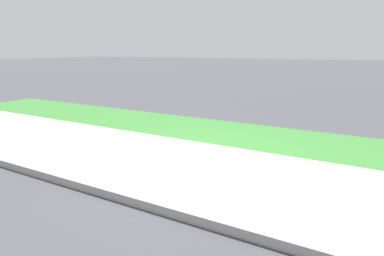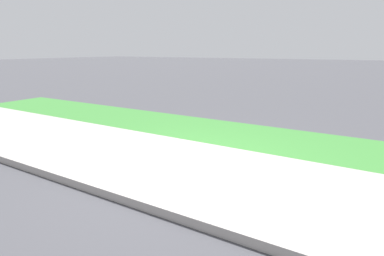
% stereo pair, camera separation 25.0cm
% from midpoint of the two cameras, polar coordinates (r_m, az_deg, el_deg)
% --- Properties ---
extents(ground_plane, '(120.00, 120.00, 0.00)m').
position_cam_midpoint_polar(ground_plane, '(4.92, -1.57, -7.59)').
color(ground_plane, '#424247').
extents(sidewalk_pavement, '(18.00, 2.57, 0.01)m').
position_cam_midpoint_polar(sidewalk_pavement, '(4.92, -1.57, -7.53)').
color(sidewalk_pavement, '#9E9993').
rests_on(sidewalk_pavement, ground).
extents(grass_verge, '(18.00, 2.04, 0.01)m').
position_cam_midpoint_polar(grass_verge, '(6.90, 7.89, -1.07)').
color(grass_verge, '#387A33').
rests_on(grass_verge, ground).
extents(street_curb, '(18.00, 0.16, 0.12)m').
position_cam_midpoint_polar(street_curb, '(3.88, -11.83, -13.36)').
color(street_curb, '#9E9993').
rests_on(street_curb, ground).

